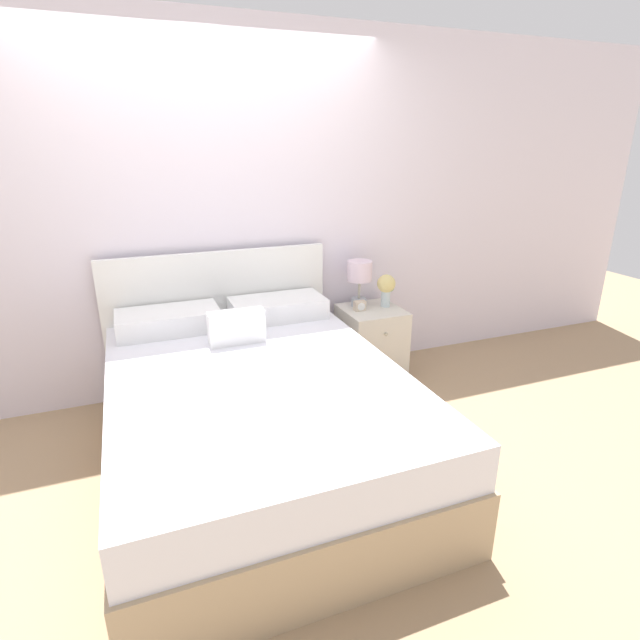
# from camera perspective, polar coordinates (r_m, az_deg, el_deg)

# --- Properties ---
(ground_plane) EXTENTS (12.00, 12.00, 0.00)m
(ground_plane) POSITION_cam_1_polar(r_m,az_deg,el_deg) (4.02, -10.88, -7.26)
(ground_plane) COLOR tan
(wall_back) EXTENTS (8.00, 0.06, 2.60)m
(wall_back) POSITION_cam_1_polar(r_m,az_deg,el_deg) (3.70, -12.40, 11.51)
(wall_back) COLOR white
(wall_back) RESTS_ON ground_plane
(bed) EXTENTS (1.62, 2.18, 1.06)m
(bed) POSITION_cam_1_polar(r_m,az_deg,el_deg) (2.98, -7.45, -10.20)
(bed) COLOR tan
(bed) RESTS_ON ground_plane
(nightstand) EXTENTS (0.45, 0.49, 0.57)m
(nightstand) POSITION_cam_1_polar(r_m,az_deg,el_deg) (4.02, 5.83, -2.57)
(nightstand) COLOR silver
(nightstand) RESTS_ON ground_plane
(table_lamp) EXTENTS (0.19, 0.19, 0.36)m
(table_lamp) POSITION_cam_1_polar(r_m,az_deg,el_deg) (3.92, 4.54, 5.12)
(table_lamp) COLOR #A8B2BC
(table_lamp) RESTS_ON nightstand
(flower_vase) EXTENTS (0.14, 0.14, 0.26)m
(flower_vase) POSITION_cam_1_polar(r_m,az_deg,el_deg) (3.95, 7.60, 3.81)
(flower_vase) COLOR silver
(flower_vase) RESTS_ON nightstand
(alarm_clock) EXTENTS (0.09, 0.06, 0.08)m
(alarm_clock) POSITION_cam_1_polar(r_m,az_deg,el_deg) (3.87, 4.57, 1.63)
(alarm_clock) COLOR beige
(alarm_clock) RESTS_ON nightstand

